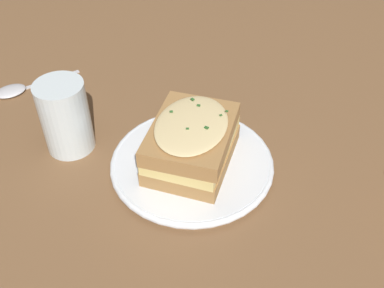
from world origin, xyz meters
name	(u,v)px	position (x,y,z in m)	size (l,w,h in m)	color
ground_plane	(181,163)	(0.00, 0.00, 0.00)	(2.40, 2.40, 0.00)	brown
dinner_plate	(192,164)	(0.01, 0.02, 0.01)	(0.24, 0.24, 0.02)	white
sandwich	(192,142)	(0.01, 0.02, 0.05)	(0.17, 0.15, 0.08)	#A37542
water_glass	(65,117)	(-0.04, -0.17, 0.06)	(0.07, 0.07, 0.12)	silver
spoon	(16,90)	(-0.19, -0.30, 0.00)	(0.10, 0.15, 0.01)	silver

